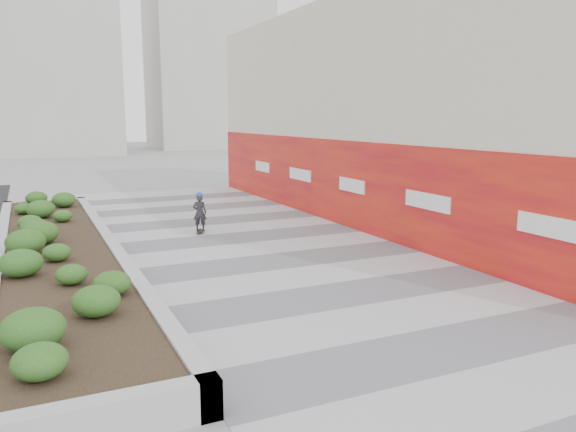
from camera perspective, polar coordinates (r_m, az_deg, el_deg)
name	(u,v)px	position (r m, az deg, el deg)	size (l,w,h in m)	color
ground	(392,321)	(10.94, 10.54, -10.49)	(160.00, 160.00, 0.00)	gray
walkway	(318,280)	(13.36, 3.04, -6.49)	(8.00, 36.00, 0.01)	#A8A8AD
building	(410,112)	(21.63, 12.25, 10.28)	(6.04, 24.08, 8.00)	beige
planter	(57,250)	(15.68, -22.41, -3.20)	(3.00, 18.00, 0.90)	#9E9EA0
distant_bldg_north_l	(30,54)	(63.61, -24.72, 14.76)	(16.00, 12.00, 20.00)	#ADAAA3
distant_bldg_north_r	(209,48)	(71.93, -8.08, 16.50)	(14.00, 10.00, 24.00)	#ADAAA3
manhole_cover	(336,277)	(13.59, 4.92, -6.24)	(0.44, 0.44, 0.01)	#595654
skateboarder	(200,212)	(18.74, -8.96, 0.38)	(0.53, 0.74, 1.37)	beige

